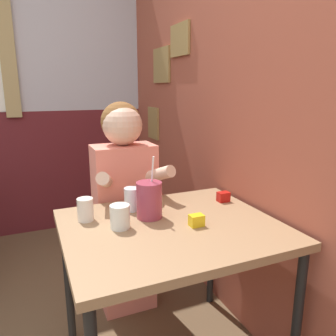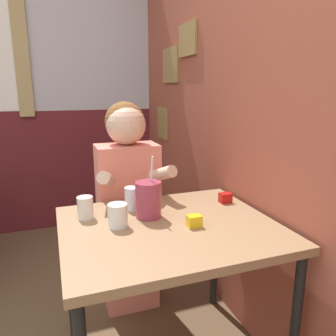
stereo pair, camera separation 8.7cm
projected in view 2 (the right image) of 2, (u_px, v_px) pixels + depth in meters
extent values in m
cube|color=#9E4C38|center=(202.00, 80.00, 2.14)|extent=(0.06, 4.22, 2.70)
cube|color=olive|center=(187.00, 40.00, 2.20)|extent=(0.02, 0.28, 0.21)
cube|color=olive|center=(170.00, 65.00, 2.54)|extent=(0.02, 0.31, 0.26)
cube|color=olive|center=(163.00, 123.00, 2.82)|extent=(0.02, 0.23, 0.27)
cube|color=silver|center=(5.00, 11.00, 2.64)|extent=(5.39, 0.06, 1.60)
cube|color=maroon|center=(23.00, 173.00, 2.96)|extent=(5.39, 0.06, 1.10)
cube|color=tan|center=(22.00, 56.00, 2.71)|extent=(0.12, 0.02, 0.99)
cube|color=#93704C|center=(169.00, 228.00, 1.42)|extent=(0.91, 0.77, 0.04)
cylinder|color=black|center=(295.00, 330.00, 1.33)|extent=(0.04, 0.04, 0.69)
cylinder|color=black|center=(70.00, 279.00, 1.68)|extent=(0.04, 0.04, 0.69)
cylinder|color=black|center=(215.00, 252.00, 1.96)|extent=(0.04, 0.04, 0.69)
cube|color=#EA7F6B|center=(130.00, 269.00, 1.98)|extent=(0.31, 0.20, 0.46)
cube|color=#EA7F6B|center=(128.00, 191.00, 1.86)|extent=(0.34, 0.20, 0.53)
sphere|color=brown|center=(125.00, 122.00, 1.79)|extent=(0.22, 0.22, 0.22)
sphere|color=beige|center=(126.00, 125.00, 1.77)|extent=(0.21, 0.21, 0.21)
cylinder|color=beige|center=(107.00, 179.00, 1.66)|extent=(0.14, 0.27, 0.15)
cylinder|color=beige|center=(158.00, 175.00, 1.75)|extent=(0.14, 0.27, 0.15)
cylinder|color=#99384C|center=(148.00, 200.00, 1.48)|extent=(0.12, 0.12, 0.17)
cylinder|color=white|center=(152.00, 171.00, 1.45)|extent=(0.01, 0.04, 0.14)
cylinder|color=silver|center=(132.00, 198.00, 1.58)|extent=(0.07, 0.07, 0.11)
cylinder|color=silver|center=(118.00, 215.00, 1.38)|extent=(0.08, 0.08, 0.10)
cylinder|color=silver|center=(85.00, 208.00, 1.47)|extent=(0.07, 0.07, 0.10)
cube|color=#B7140F|center=(225.00, 198.00, 1.68)|extent=(0.06, 0.04, 0.05)
cube|color=yellow|center=(194.00, 221.00, 1.39)|extent=(0.06, 0.04, 0.05)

